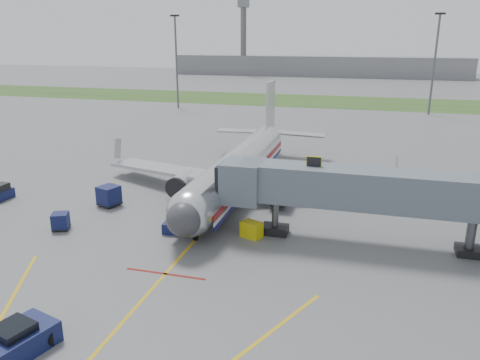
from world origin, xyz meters
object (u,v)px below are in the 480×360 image
(airliner, at_px, (239,167))
(baggage_tug, at_px, (1,193))
(pushback_tug, at_px, (15,341))
(belt_loader, at_px, (177,221))
(ramp_worker, at_px, (114,189))

(airliner, distance_m, baggage_tug, 24.41)
(pushback_tug, bearing_deg, belt_loader, 85.24)
(pushback_tug, height_order, ramp_worker, pushback_tug)
(baggage_tug, bearing_deg, airliner, 22.47)
(baggage_tug, distance_m, belt_loader, 20.07)
(pushback_tug, bearing_deg, baggage_tug, 132.89)
(baggage_tug, bearing_deg, ramp_worker, 20.20)
(baggage_tug, xyz_separation_m, belt_loader, (19.98, -1.91, -0.20))
(belt_loader, height_order, ramp_worker, belt_loader)
(baggage_tug, xyz_separation_m, ramp_worker, (10.51, 3.87, 0.04))
(belt_loader, distance_m, ramp_worker, 11.09)
(pushback_tug, xyz_separation_m, belt_loader, (1.50, 17.99, -0.17))
(airliner, xyz_separation_m, pushback_tug, (-4.00, -29.20, -1.95))
(belt_loader, bearing_deg, ramp_worker, 148.62)
(pushback_tug, distance_m, belt_loader, 18.05)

